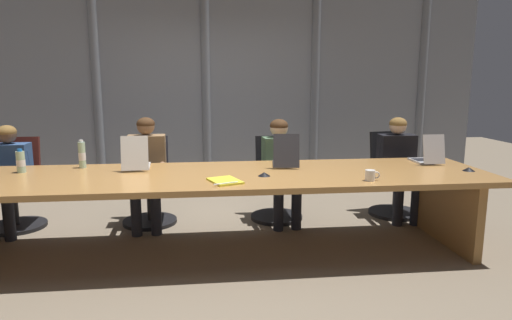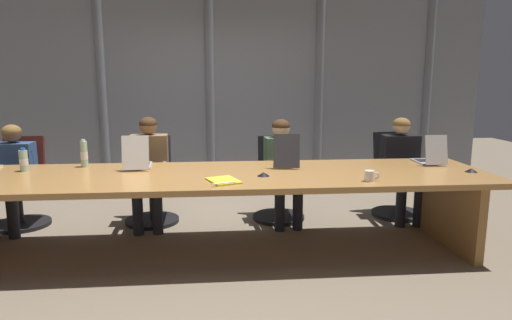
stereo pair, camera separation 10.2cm
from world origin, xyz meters
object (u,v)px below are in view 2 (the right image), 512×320
object	(u,v)px
laptop_left_mid	(137,162)
laptop_right_mid	(430,158)
conference_mic_left_side	(471,170)
office_chair_center	(278,188)
conference_mic_middle	(263,174)
person_right_mid	(402,162)
spiral_notepad	(224,181)
person_center	(283,164)
office_chair_right_mid	(396,185)
person_left_end	(12,171)
coffee_mug_near	(370,176)
person_left_mid	(149,165)
office_chair_left_end	(21,193)
office_chair_left_mid	(152,190)
water_bottle_primary	(24,161)
water_bottle_secondary	(84,154)
laptop_center	(286,160)

from	to	relation	value
laptop_left_mid	laptop_right_mid	xyz separation A→B (m)	(2.90, -0.03, -0.00)
laptop_right_mid	conference_mic_left_side	size ratio (longest dim) A/B	3.42
office_chair_center	conference_mic_middle	size ratio (longest dim) A/B	8.58
person_right_mid	spiral_notepad	bearing A→B (deg)	-57.33
person_center	office_chair_right_mid	bearing A→B (deg)	91.00
person_left_end	coffee_mug_near	size ratio (longest dim) A/B	8.76
coffee_mug_near	person_left_end	bearing A→B (deg)	159.45
person_left_mid	conference_mic_left_side	world-z (taller)	person_left_mid
laptop_left_mid	office_chair_left_end	distance (m)	1.64
office_chair_right_mid	coffee_mug_near	world-z (taller)	office_chair_right_mid
person_left_mid	office_chair_center	bearing A→B (deg)	93.90
person_left_mid	person_center	world-z (taller)	person_left_mid
office_chair_left_mid	office_chair_right_mid	bearing A→B (deg)	88.16
laptop_right_mid	office_chair_left_end	size ratio (longest dim) A/B	0.39
office_chair_right_mid	person_left_end	xyz separation A→B (m)	(-4.30, -0.16, 0.28)
laptop_right_mid	person_left_end	distance (m)	4.36
laptop_left_mid	person_right_mid	bearing A→B (deg)	-83.25
laptop_right_mid	water_bottle_primary	distance (m)	3.92
conference_mic_left_side	office_chair_left_mid	bearing A→B (deg)	159.17
office_chair_left_mid	office_chair_right_mid	size ratio (longest dim) A/B	0.98
person_right_mid	person_left_mid	bearing A→B (deg)	-87.72
office_chair_left_end	person_left_end	bearing A→B (deg)	-3.85
laptop_right_mid	office_chair_left_mid	bearing A→B (deg)	75.98
office_chair_left_end	person_center	distance (m)	2.92
water_bottle_secondary	spiral_notepad	bearing A→B (deg)	-29.45
person_left_mid	laptop_left_mid	bearing A→B (deg)	-4.41
office_chair_left_end	conference_mic_left_side	size ratio (longest dim) A/B	8.85
office_chair_center	coffee_mug_near	world-z (taller)	office_chair_center
office_chair_left_mid	office_chair_right_mid	xyz separation A→B (m)	(2.87, 0.00, 0.01)
office_chair_center	conference_mic_middle	bearing A→B (deg)	-14.66
laptop_left_mid	person_left_mid	bearing A→B (deg)	-6.33
office_chair_right_mid	spiral_notepad	xyz separation A→B (m)	(-2.07, -1.36, 0.40)
coffee_mug_near	conference_mic_middle	xyz separation A→B (m)	(-0.87, 0.28, -0.03)
laptop_right_mid	water_bottle_secondary	bearing A→B (deg)	88.13
person_center	conference_mic_left_side	xyz separation A→B (m)	(1.60, -1.01, 0.11)
office_chair_center	person_right_mid	bearing A→B (deg)	83.28
water_bottle_primary	laptop_center	bearing A→B (deg)	0.86
water_bottle_primary	conference_mic_left_side	size ratio (longest dim) A/B	1.99
conference_mic_left_side	spiral_notepad	distance (m)	2.28
office_chair_center	coffee_mug_near	size ratio (longest dim) A/B	7.33
office_chair_right_mid	water_bottle_primary	size ratio (longest dim) A/B	4.48
person_left_mid	person_right_mid	bearing A→B (deg)	87.80
laptop_left_mid	conference_mic_middle	distance (m)	1.26
coffee_mug_near	spiral_notepad	size ratio (longest dim) A/B	0.36
office_chair_left_mid	coffee_mug_near	xyz separation A→B (m)	(2.02, -1.45, 0.45)
office_chair_left_end	office_chair_center	xyz separation A→B (m)	(2.87, -0.00, -0.01)
office_chair_right_mid	person_right_mid	xyz separation A→B (m)	(-0.02, -0.16, 0.30)
laptop_center	person_right_mid	distance (m)	1.55
office_chair_center	office_chair_right_mid	xyz separation A→B (m)	(1.42, 0.00, 0.01)
coffee_mug_near	conference_mic_middle	bearing A→B (deg)	162.14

